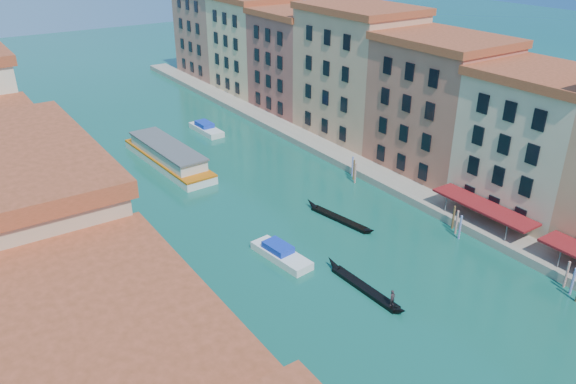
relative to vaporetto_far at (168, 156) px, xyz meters
The scene contains 8 objects.
right_bank_palazzos 33.45m from the vaporetto_far, 22.36° to the right, with size 12.80×128.40×21.00m.
quay 25.18m from the vaporetto_far, 29.30° to the right, with size 4.00×140.00×1.00m, color gray.
mooring_poles_right 52.12m from the vaporetto_far, 68.57° to the right, with size 1.44×54.24×3.20m.
vaporetto_far is the anchor object (origin of this frame).
gondola_fore 40.00m from the vaporetto_far, 85.42° to the right, with size 1.36×11.24×2.24m.
gondola_far 29.09m from the vaporetto_far, 69.93° to the right, with size 2.73×10.92×1.55m.
motorboat_mid 30.60m from the vaporetto_far, 90.77° to the right, with size 3.28×7.78×1.56m.
motorboat_far 14.59m from the vaporetto_far, 41.46° to the left, with size 2.82×8.08×1.65m.
Camera 1 is at (-27.89, 4.54, 32.03)m, focal length 35.00 mm.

